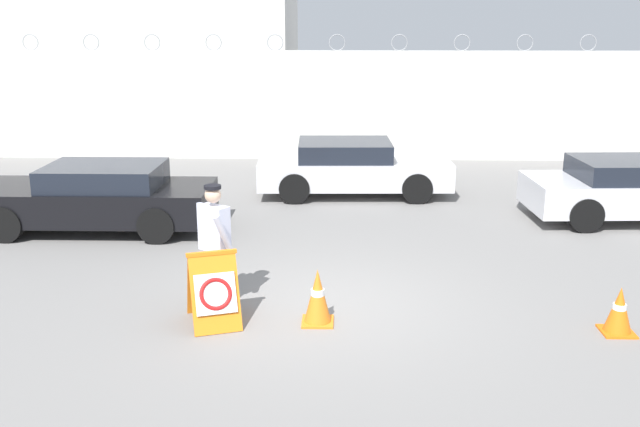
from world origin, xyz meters
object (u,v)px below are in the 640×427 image
object	(u,v)px
barricade_sign	(214,289)
security_guard	(214,240)
traffic_cone_near	(318,297)
parked_car_rear_sedan	(352,167)
traffic_cone_mid	(619,310)
parked_car_far_side	(636,189)
parked_car_front_coupe	(96,197)

from	to	relation	value
barricade_sign	security_guard	xyz separation A→B (m)	(-0.08, 0.62, 0.49)
traffic_cone_near	parked_car_rear_sedan	distance (m)	7.38
security_guard	traffic_cone_near	bearing A→B (deg)	14.18
traffic_cone_near	traffic_cone_mid	world-z (taller)	traffic_cone_near
barricade_sign	parked_car_far_side	bearing A→B (deg)	16.46
traffic_cone_mid	parked_car_far_side	bearing A→B (deg)	66.97
parked_car_front_coupe	parked_car_far_side	bearing A→B (deg)	-174.85
parked_car_rear_sedan	parked_car_front_coupe	bearing A→B (deg)	-150.36
traffic_cone_mid	parked_car_front_coupe	world-z (taller)	parked_car_front_coupe
security_guard	traffic_cone_mid	bearing A→B (deg)	26.86
parked_car_front_coupe	barricade_sign	bearing A→B (deg)	124.51
barricade_sign	traffic_cone_near	bearing A→B (deg)	-15.62
parked_car_front_coupe	security_guard	bearing A→B (deg)	128.03
barricade_sign	traffic_cone_mid	size ratio (longest dim) A/B	1.60
parked_car_front_coupe	parked_car_rear_sedan	size ratio (longest dim) A/B	1.02
barricade_sign	traffic_cone_mid	bearing A→B (deg)	-19.99
parked_car_rear_sedan	traffic_cone_mid	bearing A→B (deg)	-67.76
traffic_cone_near	parked_car_front_coupe	distance (m)	6.18
security_guard	traffic_cone_near	distance (m)	1.68
barricade_sign	traffic_cone_mid	xyz separation A→B (m)	(5.33, -0.13, -0.19)
barricade_sign	parked_car_far_side	xyz separation A→B (m)	(7.68, 5.39, 0.14)
security_guard	parked_car_far_side	world-z (taller)	security_guard
barricade_sign	parked_car_far_side	size ratio (longest dim) A/B	0.23
parked_car_front_coupe	traffic_cone_mid	bearing A→B (deg)	151.45
security_guard	parked_car_front_coupe	size ratio (longest dim) A/B	0.39
traffic_cone_mid	parked_car_front_coupe	bearing A→B (deg)	151.77
barricade_sign	traffic_cone_mid	distance (m)	5.34
parked_car_front_coupe	traffic_cone_near	bearing A→B (deg)	135.56
parked_car_far_side	traffic_cone_mid	bearing A→B (deg)	-116.03
traffic_cone_near	parked_car_far_side	distance (m)	8.24
barricade_sign	security_guard	world-z (taller)	security_guard
security_guard	traffic_cone_mid	world-z (taller)	security_guard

